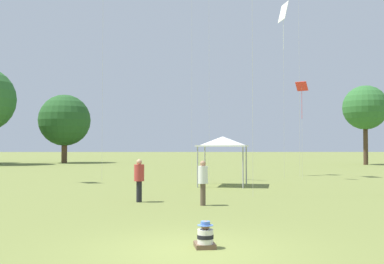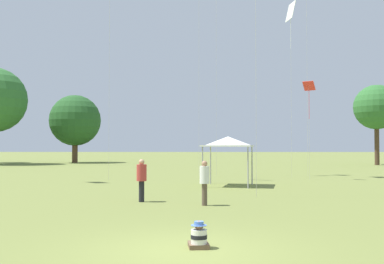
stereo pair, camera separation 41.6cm
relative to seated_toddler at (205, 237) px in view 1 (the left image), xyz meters
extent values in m
plane|color=olive|center=(-0.34, -0.26, -0.24)|extent=(300.00, 300.00, 0.00)
cube|color=brown|center=(-0.01, 0.07, -0.19)|extent=(0.49, 0.58, 0.10)
cylinder|color=silver|center=(0.00, -0.03, 0.02)|extent=(0.38, 0.38, 0.30)
cylinder|color=black|center=(0.00, -0.03, 0.02)|extent=(0.39, 0.39, 0.09)
sphere|color=brown|center=(0.00, -0.03, 0.25)|extent=(0.20, 0.20, 0.20)
cylinder|color=#4C70B7|center=(0.00, -0.03, 0.26)|extent=(0.34, 0.34, 0.01)
cylinder|color=#4C70B7|center=(0.00, -0.03, 0.30)|extent=(0.20, 0.20, 0.09)
cylinder|color=brown|center=(0.18, 6.88, 0.17)|extent=(0.21, 0.21, 0.81)
cylinder|color=silver|center=(0.18, 6.88, 0.89)|extent=(0.38, 0.38, 0.64)
sphere|color=#A37556|center=(0.18, 6.88, 1.30)|extent=(0.22, 0.22, 0.22)
cylinder|color=black|center=(-2.28, 7.90, 0.17)|extent=(0.22, 0.22, 0.82)
cylinder|color=#B23833|center=(-2.28, 7.90, 0.91)|extent=(0.41, 0.41, 0.65)
sphere|color=tan|center=(-2.28, 7.90, 1.33)|extent=(0.22, 0.22, 0.22)
cube|color=white|center=(1.55, 14.92, 1.96)|extent=(3.13, 3.13, 0.08)
cone|color=white|center=(1.55, 14.92, 2.24)|extent=(2.98, 2.98, 0.48)
cylinder|color=#99999E|center=(0.61, 16.33, 0.84)|extent=(0.07, 0.07, 2.15)
cylinder|color=#99999E|center=(2.96, 15.85, 0.84)|extent=(0.07, 0.07, 2.15)
cylinder|color=#99999E|center=(0.14, 13.99, 0.84)|extent=(0.07, 0.07, 2.15)
cylinder|color=#99999E|center=(2.48, 13.51, 0.84)|extent=(0.07, 0.07, 2.15)
cylinder|color=#BCB7A8|center=(7.82, 23.04, 7.86)|extent=(0.01, 0.01, 16.18)
cylinder|color=#BCB7A8|center=(-5.78, 18.60, 8.73)|extent=(0.01, 0.01, 17.92)
cube|color=red|center=(7.08, 19.47, 5.86)|extent=(0.89, 0.82, 0.56)
cylinder|color=red|center=(7.08, 19.47, 4.66)|extent=(0.02, 0.02, 1.90)
cylinder|color=#BCB7A8|center=(7.08, 19.47, 2.81)|extent=(0.01, 0.01, 6.09)
cylinder|color=#BCB7A8|center=(-0.09, 22.79, 8.18)|extent=(0.01, 0.01, 16.82)
cube|color=white|center=(6.33, 21.48, 11.37)|extent=(0.53, 1.33, 1.27)
cylinder|color=white|center=(6.33, 21.48, 9.82)|extent=(0.02, 0.02, 2.20)
cylinder|color=#BCB7A8|center=(6.33, 21.48, 5.57)|extent=(0.01, 0.01, 11.60)
cylinder|color=#BCB7A8|center=(1.20, 23.51, 8.45)|extent=(0.01, 0.01, 17.36)
cylinder|color=#473323|center=(20.23, 42.03, 2.38)|extent=(0.52, 0.52, 5.24)
sphere|color=#2D662D|center=(20.23, 42.03, 6.41)|extent=(5.12, 5.12, 5.12)
cylinder|color=brown|center=(-16.27, 48.14, 1.61)|extent=(0.72, 0.72, 3.69)
sphere|color=#235123|center=(-16.27, 48.14, 5.26)|extent=(6.59, 6.59, 6.59)
camera|label=1|loc=(-0.37, -9.71, 1.96)|focal=42.00mm
camera|label=2|loc=(0.04, -9.71, 1.96)|focal=42.00mm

